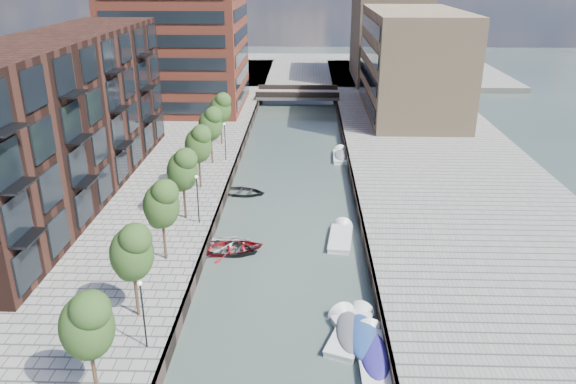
{
  "coord_description": "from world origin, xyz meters",
  "views": [
    {
      "loc": [
        1.37,
        -17.11,
        20.36
      ],
      "look_at": [
        0.0,
        24.74,
        3.5
      ],
      "focal_mm": 35.0,
      "sensor_mm": 36.0,
      "label": 1
    }
  ],
  "objects_px": {
    "sloop_1": "(228,252)",
    "tree_0": "(86,323)",
    "motorboat_1": "(352,330)",
    "motorboat_3": "(358,335)",
    "tree_2": "(161,203)",
    "motorboat_2": "(341,236)",
    "motorboat_0": "(373,353)",
    "tree_5": "(210,123)",
    "motorboat_4": "(341,156)",
    "sloop_4": "(242,194)",
    "sloop_2": "(233,251)",
    "car": "(373,105)",
    "tree_1": "(131,251)",
    "bridge": "(298,94)",
    "sloop_3": "(234,246)",
    "tree_6": "(220,108)",
    "tree_3": "(182,169)",
    "tree_4": "(198,143)"
  },
  "relations": [
    {
      "from": "tree_3",
      "to": "sloop_3",
      "type": "distance_m",
      "value": 7.52
    },
    {
      "from": "tree_1",
      "to": "sloop_2",
      "type": "xyz_separation_m",
      "value": [
        4.41,
        10.07,
        -5.31
      ]
    },
    {
      "from": "sloop_3",
      "to": "sloop_4",
      "type": "relative_size",
      "value": 0.92
    },
    {
      "from": "motorboat_0",
      "to": "sloop_3",
      "type": "bearing_deg",
      "value": 126.04
    },
    {
      "from": "tree_1",
      "to": "sloop_4",
      "type": "height_order",
      "value": "tree_1"
    },
    {
      "from": "tree_1",
      "to": "motorboat_4",
      "type": "relative_size",
      "value": 1.22
    },
    {
      "from": "tree_0",
      "to": "sloop_1",
      "type": "distance_m",
      "value": 18.2
    },
    {
      "from": "sloop_2",
      "to": "motorboat_2",
      "type": "height_order",
      "value": "motorboat_2"
    },
    {
      "from": "motorboat_0",
      "to": "motorboat_4",
      "type": "distance_m",
      "value": 35.36
    },
    {
      "from": "tree_1",
      "to": "tree_6",
      "type": "distance_m",
      "value": 35.0
    },
    {
      "from": "tree_3",
      "to": "sloop_2",
      "type": "xyz_separation_m",
      "value": [
        4.41,
        -3.93,
        -5.31
      ]
    },
    {
      "from": "tree_5",
      "to": "tree_6",
      "type": "bearing_deg",
      "value": 90.0
    },
    {
      "from": "sloop_1",
      "to": "motorboat_3",
      "type": "bearing_deg",
      "value": -127.33
    },
    {
      "from": "sloop_1",
      "to": "tree_1",
      "type": "bearing_deg",
      "value": 169.72
    },
    {
      "from": "tree_5",
      "to": "motorboat_4",
      "type": "xyz_separation_m",
      "value": [
        13.92,
        5.23,
        -5.11
      ]
    },
    {
      "from": "tree_2",
      "to": "motorboat_2",
      "type": "bearing_deg",
      "value": 23.95
    },
    {
      "from": "tree_2",
      "to": "motorboat_4",
      "type": "distance_m",
      "value": 30.13
    },
    {
      "from": "motorboat_1",
      "to": "motorboat_2",
      "type": "bearing_deg",
      "value": 89.72
    },
    {
      "from": "tree_1",
      "to": "motorboat_1",
      "type": "xyz_separation_m",
      "value": [
        12.76,
        -0.06,
        -5.1
      ]
    },
    {
      "from": "sloop_2",
      "to": "car",
      "type": "height_order",
      "value": "car"
    },
    {
      "from": "motorboat_0",
      "to": "tree_5",
      "type": "bearing_deg",
      "value": 114.63
    },
    {
      "from": "tree_1",
      "to": "sloop_1",
      "type": "xyz_separation_m",
      "value": [
        4.02,
        9.93,
        -5.31
      ]
    },
    {
      "from": "tree_5",
      "to": "tree_0",
      "type": "bearing_deg",
      "value": -90.0
    },
    {
      "from": "bridge",
      "to": "sloop_3",
      "type": "xyz_separation_m",
      "value": [
        -4.16,
        -50.1,
        -1.39
      ]
    },
    {
      "from": "tree_4",
      "to": "sloop_2",
      "type": "distance_m",
      "value": 12.93
    },
    {
      "from": "sloop_2",
      "to": "motorboat_1",
      "type": "height_order",
      "value": "motorboat_1"
    },
    {
      "from": "motorboat_1",
      "to": "tree_2",
      "type": "bearing_deg",
      "value": 151.05
    },
    {
      "from": "tree_0",
      "to": "tree_3",
      "type": "bearing_deg",
      "value": 90.0
    },
    {
      "from": "car",
      "to": "tree_1",
      "type": "bearing_deg",
      "value": -110.05
    },
    {
      "from": "tree_2",
      "to": "motorboat_4",
      "type": "bearing_deg",
      "value": 62.05
    },
    {
      "from": "tree_0",
      "to": "tree_2",
      "type": "height_order",
      "value": "same"
    },
    {
      "from": "tree_3",
      "to": "motorboat_3",
      "type": "relative_size",
      "value": 1.03
    },
    {
      "from": "tree_4",
      "to": "motorboat_0",
      "type": "distance_m",
      "value": 27.42
    },
    {
      "from": "motorboat_1",
      "to": "motorboat_3",
      "type": "distance_m",
      "value": 0.6
    },
    {
      "from": "tree_1",
      "to": "sloop_3",
      "type": "xyz_separation_m",
      "value": [
        4.34,
        10.9,
        -5.31
      ]
    },
    {
      "from": "car",
      "to": "sloop_3",
      "type": "bearing_deg",
      "value": -109.72
    },
    {
      "from": "tree_2",
      "to": "motorboat_4",
      "type": "height_order",
      "value": "tree_2"
    },
    {
      "from": "sloop_2",
      "to": "motorboat_4",
      "type": "height_order",
      "value": "motorboat_4"
    },
    {
      "from": "sloop_1",
      "to": "tree_0",
      "type": "bearing_deg",
      "value": 178.4
    },
    {
      "from": "tree_1",
      "to": "motorboat_0",
      "type": "bearing_deg",
      "value": -8.75
    },
    {
      "from": "sloop_4",
      "to": "car",
      "type": "xyz_separation_m",
      "value": [
        15.79,
        30.86,
        1.63
      ]
    },
    {
      "from": "motorboat_0",
      "to": "car",
      "type": "height_order",
      "value": "car"
    },
    {
      "from": "sloop_4",
      "to": "tree_2",
      "type": "bearing_deg",
      "value": 175.15
    },
    {
      "from": "tree_5",
      "to": "motorboat_0",
      "type": "distance_m",
      "value": 33.53
    },
    {
      "from": "tree_4",
      "to": "tree_0",
      "type": "bearing_deg",
      "value": -90.0
    },
    {
      "from": "bridge",
      "to": "sloop_2",
      "type": "relative_size",
      "value": 2.75
    },
    {
      "from": "tree_2",
      "to": "tree_5",
      "type": "xyz_separation_m",
      "value": [
        0.0,
        21.0,
        0.0
      ]
    },
    {
      "from": "tree_1",
      "to": "sloop_4",
      "type": "distance_m",
      "value": 22.69
    },
    {
      "from": "sloop_1",
      "to": "motorboat_0",
      "type": "relative_size",
      "value": 0.93
    },
    {
      "from": "tree_1",
      "to": "sloop_4",
      "type": "bearing_deg",
      "value": 80.06
    }
  ]
}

